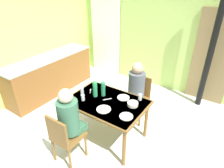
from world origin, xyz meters
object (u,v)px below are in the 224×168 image
(chair_near_diner, at_px, (64,137))
(person_near_diner, at_px, (69,116))
(kitchen_counter, at_px, (51,75))
(person_far_diner, at_px, (136,86))
(dining_table, at_px, (107,105))
(chair_far_diner, at_px, (139,96))
(water_bottle_green_far, at_px, (103,89))
(water_bottle_green_near, at_px, (95,89))
(serving_bowl_center, at_px, (133,104))

(chair_near_diner, bearing_deg, person_near_diner, 90.00)
(chair_near_diner, xyz_separation_m, person_near_diner, (-0.00, 0.14, 0.28))
(kitchen_counter, distance_m, person_far_diner, 2.24)
(dining_table, height_order, chair_near_diner, chair_near_diner)
(chair_near_diner, bearing_deg, chair_far_diner, 76.70)
(kitchen_counter, xyz_separation_m, chair_near_diner, (1.84, -1.31, 0.05))
(kitchen_counter, height_order, person_far_diner, person_far_diner)
(person_near_diner, relative_size, water_bottle_green_far, 2.74)
(chair_near_diner, distance_m, water_bottle_green_near, 0.90)
(chair_far_diner, height_order, person_far_diner, person_far_diner)
(person_near_diner, height_order, water_bottle_green_far, person_near_diner)
(chair_near_diner, relative_size, chair_far_diner, 1.00)
(dining_table, bearing_deg, chair_far_diner, 76.84)
(chair_far_diner, distance_m, water_bottle_green_near, 0.96)
(dining_table, bearing_deg, kitchen_counter, 165.59)
(kitchen_counter, xyz_separation_m, dining_table, (2.02, -0.52, 0.21))
(person_far_diner, height_order, water_bottle_green_near, person_far_diner)
(chair_near_diner, distance_m, person_near_diner, 0.31)
(chair_far_diner, bearing_deg, water_bottle_green_near, 60.45)
(chair_far_diner, bearing_deg, dining_table, 76.84)
(person_far_diner, bearing_deg, chair_near_diner, 75.49)
(chair_far_diner, xyz_separation_m, serving_bowl_center, (0.22, -0.66, 0.27))
(chair_near_diner, xyz_separation_m, water_bottle_green_near, (-0.06, 0.81, 0.38))
(person_near_diner, xyz_separation_m, water_bottle_green_near, (-0.06, 0.67, 0.10))
(chair_far_diner, distance_m, person_far_diner, 0.31)
(person_far_diner, bearing_deg, kitchen_counter, 3.42)
(dining_table, bearing_deg, person_near_diner, -106.12)
(chair_far_diner, distance_m, water_bottle_green_far, 0.84)
(water_bottle_green_near, bearing_deg, dining_table, -5.11)
(water_bottle_green_near, relative_size, serving_bowl_center, 1.80)
(dining_table, height_order, water_bottle_green_near, water_bottle_green_near)
(chair_near_diner, distance_m, chair_far_diner, 1.62)
(dining_table, distance_m, water_bottle_green_near, 0.34)
(chair_near_diner, height_order, serving_bowl_center, chair_near_diner)
(person_near_diner, height_order, serving_bowl_center, person_near_diner)
(dining_table, height_order, serving_bowl_center, serving_bowl_center)
(chair_far_diner, xyz_separation_m, person_near_diner, (-0.37, -1.44, 0.28))
(person_far_diner, bearing_deg, serving_bowl_center, 112.74)
(chair_far_diner, bearing_deg, water_bottle_green_far, 63.25)
(chair_near_diner, relative_size, person_near_diner, 1.13)
(water_bottle_green_near, bearing_deg, serving_bowl_center, 9.42)
(serving_bowl_center, bearing_deg, dining_table, -162.03)
(kitchen_counter, distance_m, water_bottle_green_near, 1.89)
(chair_far_diner, relative_size, water_bottle_green_far, 3.10)
(dining_table, relative_size, chair_far_diner, 1.44)
(chair_near_diner, relative_size, water_bottle_green_near, 2.84)
(chair_near_diner, height_order, chair_far_diner, same)
(kitchen_counter, relative_size, water_bottle_green_far, 7.96)
(dining_table, bearing_deg, person_far_diner, 74.22)
(person_near_diner, distance_m, water_bottle_green_near, 0.68)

